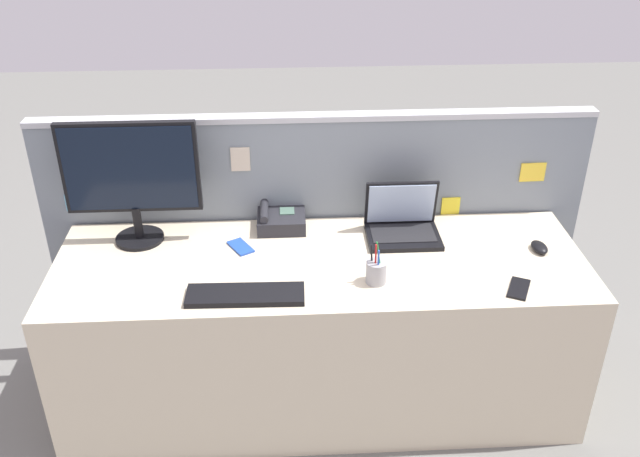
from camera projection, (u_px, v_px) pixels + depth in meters
name	position (u px, v px, depth m)	size (l,w,h in m)	color
ground_plane	(321.00, 394.00, 3.13)	(10.00, 10.00, 0.00)	slate
desk	(321.00, 331.00, 2.96)	(2.13, 0.71, 0.71)	beige
cubicle_divider	(316.00, 236.00, 3.18)	(2.39, 0.08, 1.18)	gray
desktop_monitor	(131.00, 174.00, 2.78)	(0.55, 0.20, 0.52)	black
laptop	(402.00, 222.00, 2.94)	(0.31, 0.23, 0.23)	black
desk_phone	(280.00, 220.00, 3.00)	(0.21, 0.19, 0.10)	#232328
keyboard_main	(245.00, 295.00, 2.56)	(0.43, 0.13, 0.02)	black
computer_mouse_right_hand	(539.00, 247.00, 2.84)	(0.06, 0.10, 0.03)	black
pen_cup	(376.00, 272.00, 2.63)	(0.08, 0.08, 0.17)	#99999E
cell_phone_black_slab	(519.00, 288.00, 2.60)	(0.07, 0.14, 0.01)	black
cell_phone_blue_case	(241.00, 247.00, 2.87)	(0.07, 0.13, 0.01)	blue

